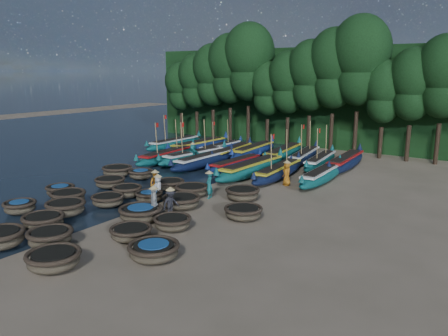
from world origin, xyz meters
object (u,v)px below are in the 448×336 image
Objects in this scene: coracle_11 at (68,197)px; coracle_14 at (172,222)px; coracle_16 at (127,191)px; long_boat_5 at (236,164)px; long_boat_10 at (199,146)px; coracle_3 at (50,237)px; coracle_17 at (149,196)px; coracle_9 at (154,250)px; long_boat_4 at (204,160)px; long_boat_12 at (233,152)px; coracle_2 at (0,238)px; coracle_12 at (108,200)px; coracle_4 at (54,259)px; fisherman_0 at (158,186)px; fisherman_5 at (193,154)px; long_boat_7 at (278,172)px; fisherman_2 at (155,183)px; coracle_7 at (43,221)px; long_boat_3 at (194,156)px; long_boat_16 at (320,161)px; fisherman_3 at (171,202)px; long_boat_8 at (322,175)px; fisherman_6 at (287,173)px; long_boat_17 at (346,162)px; coracle_15 at (110,182)px; coracle_23 at (192,190)px; fisherman_1 at (209,184)px; long_boat_2 at (167,156)px; coracle_8 at (131,232)px; coracle_5 at (20,207)px; long_boat_14 at (284,153)px; coracle_21 at (141,174)px; coracle_6 at (66,208)px; long_boat_11 at (221,148)px; long_boat_15 at (305,156)px; coracle_22 at (170,184)px; coracle_19 at (243,212)px; coracle_20 at (117,171)px; long_boat_9 at (175,143)px.

coracle_11 reaches higher than coracle_14.
coracle_16 is at bearing 59.13° from coracle_11.
long_boat_5 is 0.83× the size of long_boat_10.
coracle_3 is 7.54m from coracle_17.
coracle_9 is 0.27× the size of long_boat_10.
coracle_17 is (-1.18, 7.45, -0.09)m from coracle_3.
long_boat_12 is (-0.20, 4.54, -0.02)m from long_boat_4.
coracle_2 reaches higher than coracle_11.
coracle_9 is at bearing -28.10° from coracle_12.
fisherman_0 is at bearing 108.61° from coracle_4.
coracle_3 is 18.35m from fisherman_5.
coracle_12 is 12.51m from long_boat_7.
coracle_12 is at bearing -114.80° from fisherman_2.
coracle_7 is 1.02× the size of coracle_14.
coracle_7 is at bearing -71.34° from long_boat_3.
fisherman_3 is at bearing -102.84° from long_boat_16.
long_boat_4 reaches higher than long_boat_8.
fisherman_0 is at bearing -83.49° from fisherman_6.
coracle_11 is 0.24× the size of long_boat_17.
coracle_14 is 9.42m from coracle_15.
long_boat_12 is at bearing 101.82° from coracle_3.
coracle_12 is at bearing -122.42° from coracle_23.
fisherman_1 reaches higher than long_boat_8.
coracle_8 is at bearing -58.14° from long_boat_2.
long_boat_14 reaches higher than coracle_5.
coracle_9 reaches higher than coracle_21.
fisherman_1 is at bearing -40.04° from long_boat_2.
coracle_15 is 1.30× the size of coracle_21.
fisherman_5 reaches higher than long_boat_14.
long_boat_16 is at bearing 66.34° from coracle_16.
coracle_2 is 0.32× the size of long_boat_5.
coracle_2 is at bearing -72.78° from coracle_6.
coracle_16 is (-3.01, 7.43, -0.05)m from coracle_3.
long_boat_3 reaches higher than coracle_2.
fisherman_5 reaches higher than coracle_9.
long_boat_11 is (-9.21, 20.52, 0.13)m from coracle_8.
long_boat_4 is at bearing 77.24° from coracle_21.
coracle_22 is at bearing -113.13° from long_boat_15.
coracle_6 is at bearing -148.85° from coracle_19.
coracle_9 is 1.08× the size of coracle_14.
coracle_20 reaches higher than coracle_8.
coracle_4 is at bearing -80.32° from coracle_23.
long_boat_9 is at bearing 118.15° from coracle_3.
coracle_3 reaches higher than coracle_21.
long_boat_8 is 1.01× the size of long_boat_15.
coracle_8 is at bearing -73.12° from long_boat_5.
coracle_22 is 0.23× the size of long_boat_7.
long_boat_16 reaches higher than long_boat_11.
coracle_2 is 5.67m from coracle_8.
fisherman_1 reaches higher than coracle_23.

